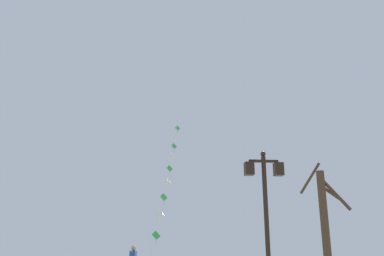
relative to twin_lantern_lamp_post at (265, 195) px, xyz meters
name	(u,v)px	position (x,y,z in m)	size (l,w,h in m)	color
twin_lantern_lamp_post	(265,195)	(0.00, 0.00, 0.00)	(1.21, 0.28, 4.44)	black
kite_train	(168,175)	(-2.55, 14.51, 3.22)	(2.25, 14.27, 11.79)	brown
bare_tree	(325,225)	(3.01, 2.90, -0.68)	(1.67, 1.02, 4.77)	#4C3826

